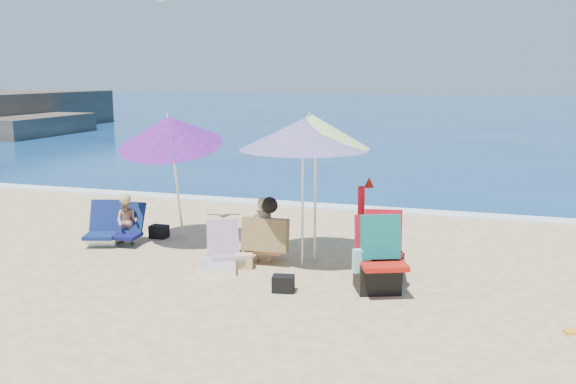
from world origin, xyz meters
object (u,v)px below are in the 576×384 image
(furled_umbrella, at_px, (362,219))
(chair_rainbow, at_px, (221,258))
(chair_navy, at_px, (103,232))
(umbrella_turquoise, at_px, (304,134))
(camp_chair_left, at_px, (383,257))
(umbrella_blue, at_px, (169,131))
(umbrella_striped, at_px, (313,132))
(person_center, at_px, (265,231))
(person_left, at_px, (127,221))
(camp_chair_right, at_px, (377,263))

(furled_umbrella, xyz_separation_m, chair_rainbow, (-1.95, -0.72, -0.56))
(chair_navy, bearing_deg, umbrella_turquoise, -1.18)
(camp_chair_left, bearing_deg, chair_navy, 175.46)
(umbrella_blue, distance_m, furled_umbrella, 3.47)
(umbrella_turquoise, height_order, umbrella_striped, umbrella_striped)
(umbrella_striped, relative_size, chair_navy, 2.75)
(person_center, xyz_separation_m, person_left, (-2.56, 0.32, -0.09))
(camp_chair_left, relative_size, person_center, 0.91)
(umbrella_striped, relative_size, camp_chair_right, 2.16)
(umbrella_turquoise, distance_m, umbrella_blue, 2.39)
(umbrella_striped, xyz_separation_m, person_left, (-3.22, 0.03, -1.59))
(chair_navy, height_order, person_left, person_left)
(umbrella_turquoise, distance_m, camp_chair_right, 2.23)
(person_center, bearing_deg, camp_chair_right, -22.25)
(umbrella_turquoise, height_order, person_left, umbrella_turquoise)
(furled_umbrella, relative_size, person_left, 1.52)
(umbrella_striped, distance_m, camp_chair_left, 2.10)
(umbrella_turquoise, relative_size, chair_rainbow, 2.81)
(umbrella_striped, relative_size, umbrella_blue, 0.97)
(camp_chair_left, bearing_deg, furled_umbrella, 137.43)
(umbrella_blue, distance_m, chair_rainbow, 2.39)
(umbrella_blue, distance_m, person_center, 2.36)
(umbrella_turquoise, distance_m, furled_umbrella, 1.51)
(chair_navy, relative_size, person_left, 0.94)
(umbrella_striped, height_order, furled_umbrella, umbrella_striped)
(person_center, bearing_deg, umbrella_turquoise, 19.17)
(chair_navy, xyz_separation_m, person_center, (3.00, -0.27, 0.31))
(camp_chair_right, height_order, person_left, camp_chair_right)
(umbrella_striped, relative_size, furled_umbrella, 1.69)
(umbrella_blue, height_order, chair_rainbow, umbrella_blue)
(umbrella_blue, relative_size, chair_navy, 2.83)
(chair_rainbow, distance_m, camp_chair_left, 2.35)
(umbrella_striped, relative_size, camp_chair_left, 2.44)
(person_left, bearing_deg, furled_umbrella, -1.32)
(person_center, height_order, person_left, person_center)
(umbrella_blue, xyz_separation_m, camp_chair_left, (3.62, -0.63, -1.64))
(umbrella_blue, bearing_deg, furled_umbrella, -5.03)
(umbrella_striped, xyz_separation_m, camp_chair_left, (1.15, -0.40, -1.71))
(furled_umbrella, distance_m, person_left, 4.01)
(umbrella_turquoise, bearing_deg, umbrella_striped, 43.86)
(umbrella_blue, distance_m, chair_navy, 2.11)
(umbrella_striped, relative_size, person_left, 2.57)
(furled_umbrella, bearing_deg, chair_navy, 179.50)
(umbrella_turquoise, relative_size, umbrella_blue, 1.05)
(umbrella_blue, relative_size, person_left, 2.65)
(umbrella_turquoise, height_order, person_center, umbrella_turquoise)
(umbrella_striped, distance_m, person_center, 1.66)
(person_center, bearing_deg, camp_chair_left, -3.59)
(umbrella_striped, xyz_separation_m, chair_rainbow, (-1.17, -0.78, -1.81))
(chair_navy, relative_size, person_center, 0.81)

